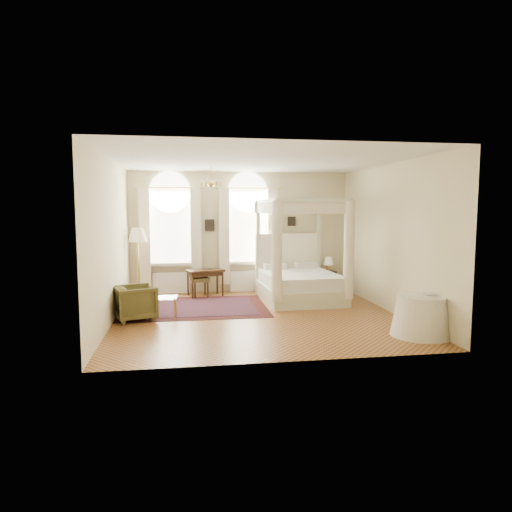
{
  "coord_description": "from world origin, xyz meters",
  "views": [
    {
      "loc": [
        -1.54,
        -9.54,
        2.31
      ],
      "look_at": [
        0.03,
        0.4,
        1.26
      ],
      "focal_mm": 32.0,
      "sensor_mm": 36.0,
      "label": 1
    }
  ],
  "objects_px": {
    "canopy_bed": "(300,278)",
    "side_table": "(421,316)",
    "nightstand": "(327,281)",
    "armchair": "(135,303)",
    "writing_desk": "(205,274)",
    "coffee_table": "(162,299)",
    "stool": "(200,281)",
    "floor_lamp": "(138,239)"
  },
  "relations": [
    {
      "from": "canopy_bed",
      "to": "side_table",
      "type": "relative_size",
      "value": 2.33
    },
    {
      "from": "nightstand",
      "to": "armchair",
      "type": "relative_size",
      "value": 0.69
    },
    {
      "from": "armchair",
      "to": "writing_desk",
      "type": "bearing_deg",
      "value": -52.76
    },
    {
      "from": "coffee_table",
      "to": "side_table",
      "type": "height_order",
      "value": "side_table"
    },
    {
      "from": "nightstand",
      "to": "armchair",
      "type": "height_order",
      "value": "armchair"
    },
    {
      "from": "nightstand",
      "to": "writing_desk",
      "type": "relative_size",
      "value": 0.52
    },
    {
      "from": "stool",
      "to": "side_table",
      "type": "bearing_deg",
      "value": -48.13
    },
    {
      "from": "canopy_bed",
      "to": "stool",
      "type": "height_order",
      "value": "canopy_bed"
    },
    {
      "from": "writing_desk",
      "to": "side_table",
      "type": "relative_size",
      "value": 0.96
    },
    {
      "from": "stool",
      "to": "coffee_table",
      "type": "xyz_separation_m",
      "value": [
        -0.89,
        -2.18,
        -0.02
      ]
    },
    {
      "from": "side_table",
      "to": "writing_desk",
      "type": "bearing_deg",
      "value": 130.41
    },
    {
      "from": "canopy_bed",
      "to": "stool",
      "type": "relative_size",
      "value": 5.01
    },
    {
      "from": "stool",
      "to": "side_table",
      "type": "relative_size",
      "value": 0.46
    },
    {
      "from": "armchair",
      "to": "coffee_table",
      "type": "height_order",
      "value": "armchair"
    },
    {
      "from": "writing_desk",
      "to": "armchair",
      "type": "bearing_deg",
      "value": -123.52
    },
    {
      "from": "canopy_bed",
      "to": "coffee_table",
      "type": "bearing_deg",
      "value": -158.02
    },
    {
      "from": "stool",
      "to": "side_table",
      "type": "distance_m",
      "value": 5.77
    },
    {
      "from": "writing_desk",
      "to": "coffee_table",
      "type": "height_order",
      "value": "writing_desk"
    },
    {
      "from": "nightstand",
      "to": "side_table",
      "type": "relative_size",
      "value": 0.5
    },
    {
      "from": "canopy_bed",
      "to": "nightstand",
      "type": "height_order",
      "value": "canopy_bed"
    },
    {
      "from": "writing_desk",
      "to": "armchair",
      "type": "distance_m",
      "value": 2.82
    },
    {
      "from": "armchair",
      "to": "canopy_bed",
      "type": "bearing_deg",
      "value": -88.69
    },
    {
      "from": "nightstand",
      "to": "coffee_table",
      "type": "relative_size",
      "value": 0.8
    },
    {
      "from": "writing_desk",
      "to": "floor_lamp",
      "type": "bearing_deg",
      "value": -175.77
    },
    {
      "from": "writing_desk",
      "to": "stool",
      "type": "relative_size",
      "value": 2.07
    },
    {
      "from": "canopy_bed",
      "to": "side_table",
      "type": "distance_m",
      "value": 3.74
    },
    {
      "from": "nightstand",
      "to": "canopy_bed",
      "type": "bearing_deg",
      "value": -132.8
    },
    {
      "from": "stool",
      "to": "coffee_table",
      "type": "bearing_deg",
      "value": -112.16
    },
    {
      "from": "armchair",
      "to": "side_table",
      "type": "distance_m",
      "value": 5.64
    },
    {
      "from": "nightstand",
      "to": "writing_desk",
      "type": "height_order",
      "value": "writing_desk"
    },
    {
      "from": "floor_lamp",
      "to": "armchair",
      "type": "bearing_deg",
      "value": -86.46
    },
    {
      "from": "writing_desk",
      "to": "stool",
      "type": "distance_m",
      "value": 0.24
    },
    {
      "from": "writing_desk",
      "to": "floor_lamp",
      "type": "relative_size",
      "value": 0.58
    },
    {
      "from": "canopy_bed",
      "to": "armchair",
      "type": "relative_size",
      "value": 3.17
    },
    {
      "from": "stool",
      "to": "coffee_table",
      "type": "relative_size",
      "value": 0.74
    },
    {
      "from": "nightstand",
      "to": "stool",
      "type": "relative_size",
      "value": 1.09
    },
    {
      "from": "armchair",
      "to": "floor_lamp",
      "type": "distance_m",
      "value": 2.52
    },
    {
      "from": "canopy_bed",
      "to": "armchair",
      "type": "xyz_separation_m",
      "value": [
        -3.88,
        -1.45,
        -0.21
      ]
    },
    {
      "from": "nightstand",
      "to": "side_table",
      "type": "height_order",
      "value": "side_table"
    },
    {
      "from": "armchair",
      "to": "nightstand",
      "type": "bearing_deg",
      "value": -81.2
    },
    {
      "from": "nightstand",
      "to": "writing_desk",
      "type": "bearing_deg",
      "value": -174.71
    },
    {
      "from": "canopy_bed",
      "to": "floor_lamp",
      "type": "relative_size",
      "value": 1.39
    }
  ]
}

